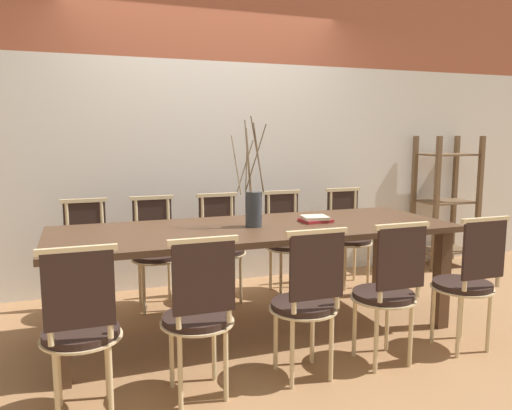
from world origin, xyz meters
name	(u,v)px	position (x,y,z in m)	size (l,w,h in m)	color
ground_plane	(256,330)	(0.00, 0.00, 0.00)	(16.00, 16.00, 0.00)	#9E7047
wall_rear	(208,112)	(0.00, 1.29, 1.60)	(12.00, 0.06, 3.20)	silver
dining_table	(256,238)	(0.00, 0.00, 0.67)	(2.78, 0.99, 0.76)	#4C3321
chair_near_leftend	(81,325)	(-1.17, -0.77, 0.48)	(0.39, 0.39, 0.89)	black
chair_near_left	(199,311)	(-0.59, -0.77, 0.48)	(0.39, 0.39, 0.89)	black
chair_near_center	(307,298)	(0.03, -0.77, 0.48)	(0.39, 0.39, 0.89)	black
chair_near_right	(388,288)	(0.56, -0.77, 0.48)	(0.39, 0.39, 0.89)	black
chair_near_rightend	(468,278)	(1.16, -0.77, 0.48)	(0.39, 0.39, 0.89)	black
chair_far_leftend	(87,253)	(-1.12, 0.77, 0.48)	(0.39, 0.39, 0.89)	black
chair_far_left	(155,248)	(-0.59, 0.77, 0.48)	(0.39, 0.39, 0.89)	black
chair_far_center	(221,243)	(-0.04, 0.77, 0.48)	(0.39, 0.39, 0.89)	black
chair_far_right	(286,238)	(0.56, 0.77, 0.48)	(0.39, 0.39, 0.89)	black
chair_far_rightend	(348,233)	(1.19, 0.77, 0.48)	(0.39, 0.39, 0.89)	black
vase_centerpiece	(253,206)	(-0.02, -0.01, 0.90)	(0.24, 0.25, 0.76)	#33383D
book_stack	(315,219)	(0.47, 0.02, 0.78)	(0.23, 0.19, 0.04)	maroon
shelving_rack	(446,202)	(2.50, 1.01, 0.68)	(0.59, 0.41, 1.38)	brown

